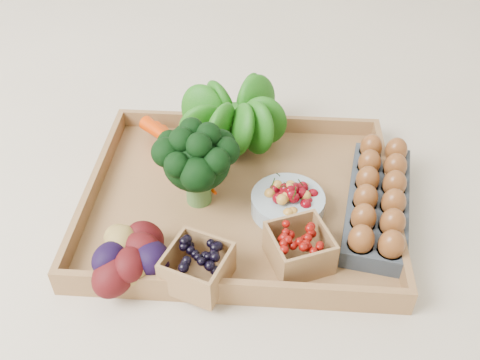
# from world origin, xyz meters

# --- Properties ---
(ground) EXTENTS (4.00, 4.00, 0.00)m
(ground) POSITION_xyz_m (0.00, 0.00, 0.00)
(ground) COLOR beige
(ground) RESTS_ON ground
(tray) EXTENTS (0.55, 0.45, 0.01)m
(tray) POSITION_xyz_m (0.00, 0.00, 0.01)
(tray) COLOR olive
(tray) RESTS_ON ground
(carrots) EXTENTS (0.20, 0.14, 0.05)m
(carrots) POSITION_xyz_m (-0.12, 0.10, 0.04)
(carrots) COLOR #D43502
(carrots) RESTS_ON tray
(lettuce) EXTENTS (0.14, 0.14, 0.14)m
(lettuce) POSITION_xyz_m (-0.02, 0.18, 0.09)
(lettuce) COLOR #0C4A0B
(lettuce) RESTS_ON tray
(broccoli) EXTENTS (0.15, 0.15, 0.12)m
(broccoli) POSITION_xyz_m (-0.07, -0.01, 0.07)
(broccoli) COLOR black
(broccoli) RESTS_ON tray
(cherry_bowl) EXTENTS (0.13, 0.13, 0.03)m
(cherry_bowl) POSITION_xyz_m (0.09, -0.03, 0.03)
(cherry_bowl) COLOR #8C9EA5
(cherry_bowl) RESTS_ON tray
(egg_carton) EXTENTS (0.15, 0.31, 0.03)m
(egg_carton) POSITION_xyz_m (0.25, -0.01, 0.03)
(egg_carton) COLOR #373D46
(egg_carton) RESTS_ON tray
(potatoes) EXTENTS (0.16, 0.16, 0.09)m
(potatoes) POSITION_xyz_m (-0.16, -0.18, 0.06)
(potatoes) COLOR #37080A
(potatoes) RESTS_ON tray
(punnet_blackberry) EXTENTS (0.12, 0.12, 0.06)m
(punnet_blackberry) POSITION_xyz_m (-0.05, -0.19, 0.05)
(punnet_blackberry) COLOR black
(punnet_blackberry) RESTS_ON tray
(punnet_raspberry) EXTENTS (0.12, 0.12, 0.06)m
(punnet_raspberry) POSITION_xyz_m (0.10, -0.14, 0.05)
(punnet_raspberry) COLOR #670804
(punnet_raspberry) RESTS_ON tray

